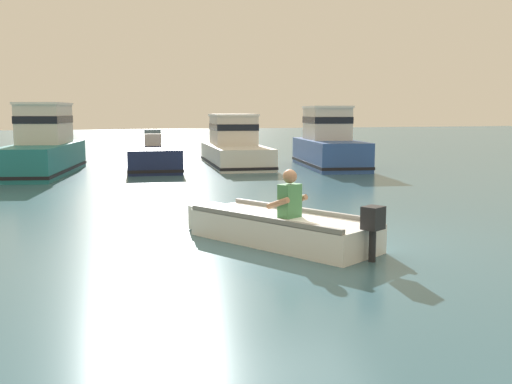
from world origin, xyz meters
TOP-DOWN VIEW (x-y plane):
  - ground_plane at (0.00, 0.00)m, footprint 120.00×120.00m
  - rowboat_with_person at (-0.37, -0.18)m, footprint 2.50×3.44m
  - moored_boat_teal at (-4.54, 11.79)m, footprint 2.82×5.76m
  - moored_boat_navy at (-0.82, 12.61)m, footprint 2.28×5.26m
  - moored_boat_white at (2.34, 13.03)m, footprint 2.49×5.80m
  - moored_boat_blue at (5.51, 11.30)m, footprint 2.56×5.16m

SIDE VIEW (x-z plane):
  - ground_plane at x=0.00m, z-range 0.00..0.00m
  - rowboat_with_person at x=-0.37m, z-range -0.34..0.85m
  - moored_boat_navy at x=-0.82m, z-range -0.31..1.08m
  - moored_boat_white at x=2.34m, z-range -0.26..1.70m
  - moored_boat_blue at x=5.51m, z-range -0.29..1.98m
  - moored_boat_teal at x=-4.54m, z-range -0.31..2.05m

